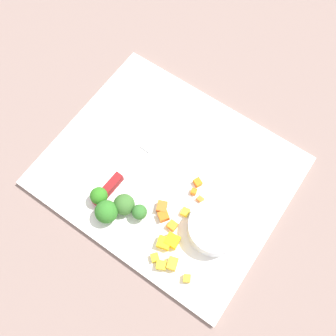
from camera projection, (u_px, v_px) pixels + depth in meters
name	position (u px, v px, depth m)	size (l,w,h in m)	color
ground_plane	(168.00, 172.00, 0.75)	(4.00, 4.00, 0.00)	gray
cutting_board	(168.00, 171.00, 0.75)	(0.44, 0.37, 0.01)	white
prep_bowl	(215.00, 228.00, 0.68)	(0.10, 0.10, 0.04)	white
chef_knife	(126.00, 169.00, 0.73)	(0.03, 0.29, 0.02)	silver
carrot_dice_0	(198.00, 182.00, 0.72)	(0.01, 0.01, 0.01)	orange
carrot_dice_1	(194.00, 192.00, 0.72)	(0.01, 0.01, 0.01)	orange
carrot_dice_2	(162.00, 207.00, 0.70)	(0.02, 0.02, 0.02)	orange
carrot_dice_3	(172.00, 226.00, 0.69)	(0.02, 0.02, 0.01)	orange
carrot_dice_4	(164.00, 216.00, 0.70)	(0.02, 0.02, 0.02)	orange
carrot_dice_5	(200.00, 199.00, 0.71)	(0.01, 0.01, 0.01)	orange
pepper_dice_0	(161.00, 265.00, 0.66)	(0.01, 0.02, 0.02)	yellow
pepper_dice_1	(155.00, 258.00, 0.67)	(0.01, 0.01, 0.01)	yellow
pepper_dice_2	(164.00, 243.00, 0.68)	(0.02, 0.02, 0.02)	yellow
pepper_dice_3	(187.00, 278.00, 0.66)	(0.01, 0.01, 0.01)	gold
pepper_dice_4	(185.00, 212.00, 0.70)	(0.01, 0.01, 0.01)	yellow
pepper_dice_5	(172.00, 241.00, 0.68)	(0.02, 0.02, 0.02)	yellow
pepper_dice_6	(172.00, 264.00, 0.66)	(0.02, 0.02, 0.02)	yellow
broccoli_floret_0	(124.00, 205.00, 0.69)	(0.04, 0.04, 0.04)	#94B958
broccoli_floret_1	(106.00, 212.00, 0.68)	(0.04, 0.04, 0.04)	#90BD5D
broccoli_floret_2	(99.00, 196.00, 0.70)	(0.03, 0.03, 0.04)	#87BF65
broccoli_floret_3	(139.00, 212.00, 0.69)	(0.03, 0.03, 0.03)	#8CB256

